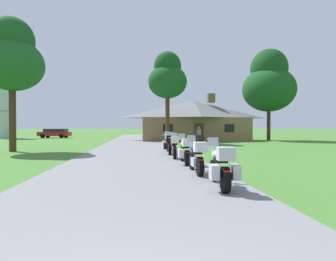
{
  "coord_description": "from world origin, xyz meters",
  "views": [
    {
      "loc": [
        0.18,
        -1.31,
        1.67
      ],
      "look_at": [
        2.55,
        21.62,
        1.38
      ],
      "focal_mm": 29.45,
      "sensor_mm": 36.0,
      "label": 1
    }
  ],
  "objects_px": {
    "motorcycle_orange_fourth_in_row": "(175,147)",
    "parked_red_suv_far_left": "(55,133)",
    "tree_left_near": "(12,58)",
    "motorcycle_yellow_third_in_row": "(185,151)",
    "tree_by_lodge_front": "(168,78)",
    "motorcycle_blue_second_in_row": "(196,157)",
    "motorcycle_yellow_fifth_in_row": "(170,145)",
    "tree_right_of_lodge": "(269,83)",
    "motorcycle_silver_nearest_to_camera": "(221,167)",
    "motorcycle_green_farthest_in_row": "(168,142)",
    "bystander_gray_shirt_near_lodge": "(199,134)",
    "metal_silo_distant": "(4,109)"
  },
  "relations": [
    {
      "from": "tree_left_near",
      "to": "parked_red_suv_far_left",
      "type": "relative_size",
      "value": 1.9
    },
    {
      "from": "tree_left_near",
      "to": "motorcycle_blue_second_in_row",
      "type": "bearing_deg",
      "value": -44.24
    },
    {
      "from": "motorcycle_yellow_third_in_row",
      "to": "motorcycle_orange_fourth_in_row",
      "type": "height_order",
      "value": "same"
    },
    {
      "from": "motorcycle_blue_second_in_row",
      "to": "motorcycle_yellow_fifth_in_row",
      "type": "height_order",
      "value": "same"
    },
    {
      "from": "motorcycle_blue_second_in_row",
      "to": "tree_by_lodge_front",
      "type": "bearing_deg",
      "value": 87.45
    },
    {
      "from": "bystander_gray_shirt_near_lodge",
      "to": "metal_silo_distant",
      "type": "bearing_deg",
      "value": 126.65
    },
    {
      "from": "motorcycle_yellow_fifth_in_row",
      "to": "tree_right_of_lodge",
      "type": "height_order",
      "value": "tree_right_of_lodge"
    },
    {
      "from": "tree_right_of_lodge",
      "to": "parked_red_suv_far_left",
      "type": "bearing_deg",
      "value": 159.09
    },
    {
      "from": "motorcycle_blue_second_in_row",
      "to": "parked_red_suv_far_left",
      "type": "bearing_deg",
      "value": 113.73
    },
    {
      "from": "motorcycle_green_farthest_in_row",
      "to": "metal_silo_distant",
      "type": "bearing_deg",
      "value": 133.87
    },
    {
      "from": "motorcycle_silver_nearest_to_camera",
      "to": "tree_by_lodge_front",
      "type": "xyz_separation_m",
      "value": [
        0.77,
        21.38,
        6.18
      ]
    },
    {
      "from": "motorcycle_yellow_fifth_in_row",
      "to": "tree_by_lodge_front",
      "type": "relative_size",
      "value": 0.22
    },
    {
      "from": "motorcycle_yellow_third_in_row",
      "to": "parked_red_suv_far_left",
      "type": "relative_size",
      "value": 0.43
    },
    {
      "from": "motorcycle_blue_second_in_row",
      "to": "motorcycle_orange_fourth_in_row",
      "type": "relative_size",
      "value": 1.0
    },
    {
      "from": "motorcycle_silver_nearest_to_camera",
      "to": "motorcycle_blue_second_in_row",
      "type": "height_order",
      "value": "same"
    },
    {
      "from": "tree_left_near",
      "to": "parked_red_suv_far_left",
      "type": "height_order",
      "value": "tree_left_near"
    },
    {
      "from": "motorcycle_silver_nearest_to_camera",
      "to": "bystander_gray_shirt_near_lodge",
      "type": "relative_size",
      "value": 1.24
    },
    {
      "from": "motorcycle_orange_fourth_in_row",
      "to": "tree_by_lodge_front",
      "type": "relative_size",
      "value": 0.22
    },
    {
      "from": "motorcycle_yellow_third_in_row",
      "to": "parked_red_suv_far_left",
      "type": "bearing_deg",
      "value": 115.28
    },
    {
      "from": "tree_left_near",
      "to": "metal_silo_distant",
      "type": "height_order",
      "value": "tree_left_near"
    },
    {
      "from": "bystander_gray_shirt_near_lodge",
      "to": "tree_right_of_lodge",
      "type": "relative_size",
      "value": 0.15
    },
    {
      "from": "motorcycle_orange_fourth_in_row",
      "to": "parked_red_suv_far_left",
      "type": "height_order",
      "value": "parked_red_suv_far_left"
    },
    {
      "from": "motorcycle_orange_fourth_in_row",
      "to": "bystander_gray_shirt_near_lodge",
      "type": "distance_m",
      "value": 14.21
    },
    {
      "from": "bystander_gray_shirt_near_lodge",
      "to": "motorcycle_yellow_third_in_row",
      "type": "bearing_deg",
      "value": -127.85
    },
    {
      "from": "motorcycle_yellow_third_in_row",
      "to": "metal_silo_distant",
      "type": "height_order",
      "value": "metal_silo_distant"
    },
    {
      "from": "parked_red_suv_far_left",
      "to": "tree_by_lodge_front",
      "type": "bearing_deg",
      "value": -126.12
    },
    {
      "from": "motorcycle_orange_fourth_in_row",
      "to": "tree_left_near",
      "type": "distance_m",
      "value": 13.05
    },
    {
      "from": "motorcycle_blue_second_in_row",
      "to": "parked_red_suv_far_left",
      "type": "relative_size",
      "value": 0.43
    },
    {
      "from": "motorcycle_green_farthest_in_row",
      "to": "metal_silo_distant",
      "type": "distance_m",
      "value": 32.5
    },
    {
      "from": "motorcycle_green_farthest_in_row",
      "to": "tree_left_near",
      "type": "bearing_deg",
      "value": 176.67
    },
    {
      "from": "tree_left_near",
      "to": "tree_by_lodge_front",
      "type": "bearing_deg",
      "value": 37.25
    },
    {
      "from": "motorcycle_green_farthest_in_row",
      "to": "motorcycle_yellow_third_in_row",
      "type": "bearing_deg",
      "value": -87.92
    },
    {
      "from": "motorcycle_blue_second_in_row",
      "to": "bystander_gray_shirt_near_lodge",
      "type": "height_order",
      "value": "bystander_gray_shirt_near_lodge"
    },
    {
      "from": "motorcycle_blue_second_in_row",
      "to": "metal_silo_distant",
      "type": "distance_m",
      "value": 39.93
    },
    {
      "from": "motorcycle_silver_nearest_to_camera",
      "to": "parked_red_suv_far_left",
      "type": "height_order",
      "value": "parked_red_suv_far_left"
    },
    {
      "from": "tree_left_near",
      "to": "tree_by_lodge_front",
      "type": "height_order",
      "value": "tree_by_lodge_front"
    },
    {
      "from": "motorcycle_orange_fourth_in_row",
      "to": "tree_right_of_lodge",
      "type": "xyz_separation_m",
      "value": [
        14.0,
        18.16,
        6.42
      ]
    },
    {
      "from": "motorcycle_yellow_third_in_row",
      "to": "tree_left_near",
      "type": "bearing_deg",
      "value": 143.65
    },
    {
      "from": "motorcycle_orange_fourth_in_row",
      "to": "tree_left_near",
      "type": "relative_size",
      "value": 0.23
    },
    {
      "from": "motorcycle_yellow_third_in_row",
      "to": "motorcycle_blue_second_in_row",
      "type": "bearing_deg",
      "value": -90.37
    },
    {
      "from": "motorcycle_orange_fourth_in_row",
      "to": "tree_by_lodge_front",
      "type": "xyz_separation_m",
      "value": [
        1.06,
        14.13,
        6.17
      ]
    },
    {
      "from": "motorcycle_silver_nearest_to_camera",
      "to": "tree_left_near",
      "type": "relative_size",
      "value": 0.23
    },
    {
      "from": "tree_by_lodge_front",
      "to": "metal_silo_distant",
      "type": "relative_size",
      "value": 1.1
    },
    {
      "from": "tree_by_lodge_front",
      "to": "parked_red_suv_far_left",
      "type": "xyz_separation_m",
      "value": [
        -15.69,
        14.97,
        -6.01
      ]
    },
    {
      "from": "bystander_gray_shirt_near_lodge",
      "to": "parked_red_suv_far_left",
      "type": "bearing_deg",
      "value": 116.96
    },
    {
      "from": "motorcycle_blue_second_in_row",
      "to": "metal_silo_distant",
      "type": "bearing_deg",
      "value": 123.48
    },
    {
      "from": "motorcycle_yellow_fifth_in_row",
      "to": "bystander_gray_shirt_near_lodge",
      "type": "distance_m",
      "value": 12.26
    },
    {
      "from": "motorcycle_yellow_third_in_row",
      "to": "motorcycle_yellow_fifth_in_row",
      "type": "relative_size",
      "value": 1.0
    },
    {
      "from": "tree_left_near",
      "to": "motorcycle_yellow_third_in_row",
      "type": "bearing_deg",
      "value": -36.49
    },
    {
      "from": "motorcycle_yellow_third_in_row",
      "to": "motorcycle_green_farthest_in_row",
      "type": "relative_size",
      "value": 1.0
    }
  ]
}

